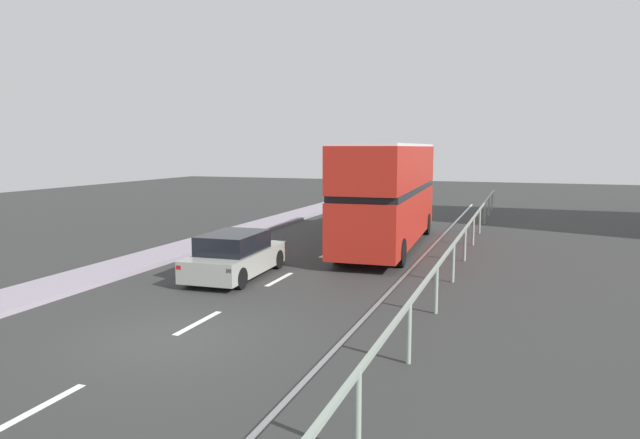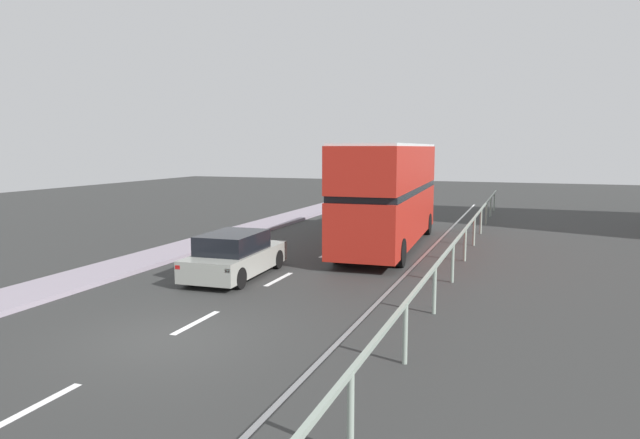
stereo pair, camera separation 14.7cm
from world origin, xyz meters
TOP-DOWN VIEW (x-y plane):
  - ground_plane at (0.00, 0.00)m, footprint 75.48×120.00m
  - lane_paint_markings at (2.30, 8.69)m, footprint 3.72×46.00m
  - bridge_side_railing at (5.15, 9.00)m, footprint 0.10×42.00m
  - double_decker_bus_red at (1.88, 12.63)m, footprint 2.94×10.83m
  - hatchback_car_near at (-1.46, 5.65)m, footprint 1.99×4.44m
  - sedan_car_ahead at (-1.48, 19.88)m, footprint 1.87×4.32m

SIDE VIEW (x-z plane):
  - ground_plane at x=0.00m, z-range -0.10..0.00m
  - lane_paint_markings at x=2.30m, z-range 0.00..0.01m
  - sedan_car_ahead at x=-1.48m, z-range -0.02..1.34m
  - hatchback_car_near at x=-1.46m, z-range -0.03..1.40m
  - bridge_side_railing at x=5.15m, z-range 0.37..1.59m
  - double_decker_bus_red at x=1.88m, z-range 0.15..4.40m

